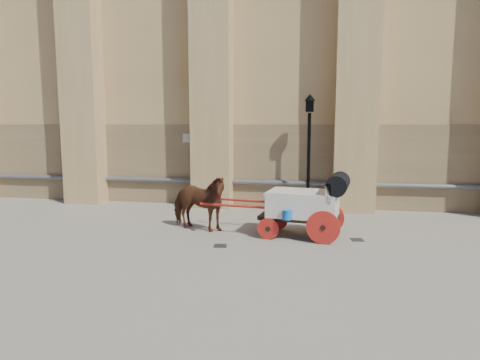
# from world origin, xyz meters

# --- Properties ---
(ground) EXTENTS (90.00, 90.00, 0.00)m
(ground) POSITION_xyz_m (0.00, 0.00, 0.00)
(ground) COLOR gray
(ground) RESTS_ON ground
(horse) EXTENTS (2.08, 1.39, 1.61)m
(horse) POSITION_xyz_m (-0.57, 0.11, 0.81)
(horse) COLOR brown
(horse) RESTS_ON ground
(carriage) EXTENTS (4.09, 1.62, 1.74)m
(carriage) POSITION_xyz_m (2.51, -0.06, 0.94)
(carriage) COLOR black
(carriage) RESTS_ON ground
(street_lamp) EXTENTS (0.38, 0.38, 4.01)m
(street_lamp) POSITION_xyz_m (2.45, 3.23, 2.15)
(street_lamp) COLOR black
(street_lamp) RESTS_ON ground
(drain_grate_near) EXTENTS (0.37, 0.37, 0.01)m
(drain_grate_near) POSITION_xyz_m (0.39, -1.33, 0.01)
(drain_grate_near) COLOR black
(drain_grate_near) RESTS_ON ground
(drain_grate_far) EXTENTS (0.36, 0.36, 0.01)m
(drain_grate_far) POSITION_xyz_m (3.81, -0.16, 0.01)
(drain_grate_far) COLOR black
(drain_grate_far) RESTS_ON ground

